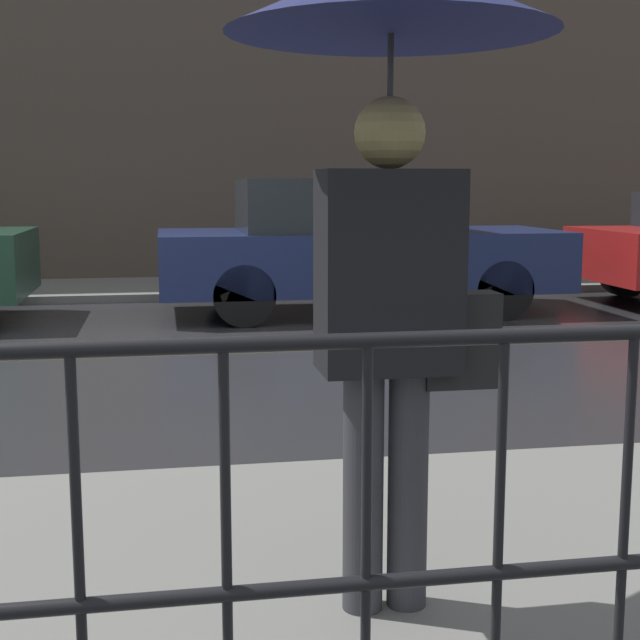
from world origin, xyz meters
name	(u,v)px	position (x,y,z in m)	size (l,w,h in m)	color
ground_plane	(124,356)	(0.00, 0.00, 0.00)	(80.00, 80.00, 0.00)	#262628
sidewalk_near	(66,609)	(0.00, -4.76, 0.05)	(28.00, 2.58, 0.10)	slate
sidewalk_far	(137,289)	(0.00, 4.51, 0.05)	(28.00, 2.09, 0.10)	slate
lane_marking	(124,355)	(0.00, 0.00, 0.00)	(25.20, 0.12, 0.01)	gold
building_storefront	(132,46)	(0.00, 5.71, 3.39)	(28.00, 0.30, 6.78)	#4C4238
pedestrian	(392,107)	(1.04, -5.02, 1.69)	(0.99, 0.99, 2.02)	#333338
car_navy	(356,245)	(2.51, 2.19, 0.77)	(4.51, 1.80, 1.51)	#19234C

